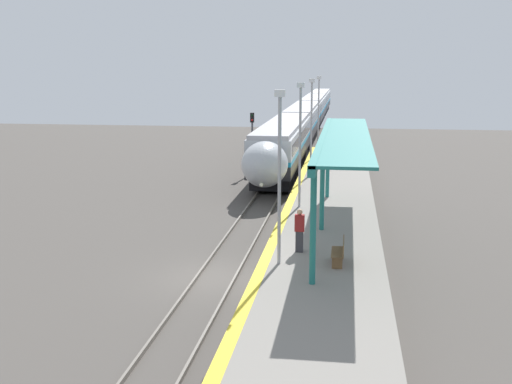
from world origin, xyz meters
TOP-DOWN VIEW (x-y plane):
  - ground_plane at (0.00, 0.00)m, footprint 120.00×120.00m
  - rail_left at (-0.72, 0.00)m, footprint 0.08×90.00m
  - rail_right at (0.72, 0.00)m, footprint 0.08×90.00m
  - train at (0.00, 53.80)m, footprint 2.85×83.33m
  - platform_right at (3.94, 0.00)m, footprint 4.47×64.00m
  - platform_bench at (4.58, -0.78)m, footprint 0.44×1.44m
  - person_waiting at (3.05, 0.53)m, footprint 0.36×0.22m
  - railway_signal at (-2.15, 23.41)m, footprint 0.28×0.28m
  - lamppost_near at (2.45, -1.00)m, footprint 0.36×0.20m
  - lamppost_mid at (2.45, 8.37)m, footprint 0.36×0.20m
  - lamppost_far at (2.45, 17.75)m, footprint 0.36×0.20m
  - lamppost_farthest at (2.45, 27.13)m, footprint 0.36×0.20m
  - station_canopy at (4.31, 3.99)m, footprint 2.02×16.96m

SIDE VIEW (x-z plane):
  - ground_plane at x=0.00m, z-range 0.00..0.00m
  - rail_left at x=-0.72m, z-range 0.00..0.15m
  - rail_right at x=0.72m, z-range 0.00..0.15m
  - platform_right at x=3.94m, z-range 0.00..1.00m
  - platform_bench at x=4.58m, z-range 1.02..1.91m
  - person_waiting at x=3.05m, z-range 1.02..2.67m
  - train at x=0.00m, z-range 0.27..4.01m
  - railway_signal at x=-2.15m, z-range 0.49..5.00m
  - lamppost_near at x=2.45m, z-range 1.40..7.46m
  - lamppost_mid at x=2.45m, z-range 1.40..7.46m
  - lamppost_far at x=2.45m, z-range 1.40..7.46m
  - lamppost_farthest at x=2.45m, z-range 1.40..7.46m
  - station_canopy at x=4.31m, z-range 2.75..6.81m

